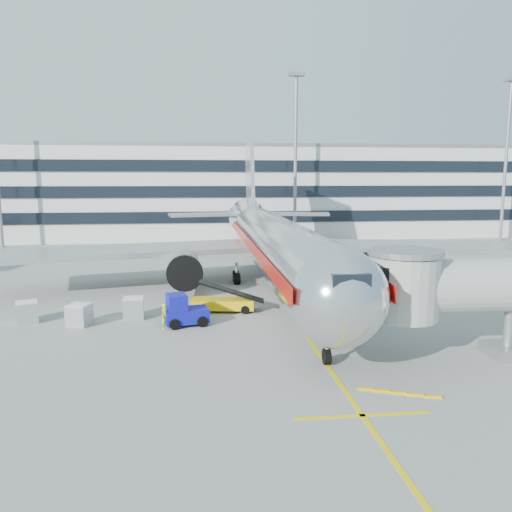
{
  "coord_description": "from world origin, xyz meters",
  "views": [
    {
      "loc": [
        -6.86,
        -33.33,
        10.02
      ],
      "look_at": [
        -2.33,
        5.16,
        4.0
      ],
      "focal_mm": 35.0,
      "sensor_mm": 36.0,
      "label": 1
    }
  ],
  "objects": [
    {
      "name": "cargo_container_front",
      "position": [
        -15.08,
        1.19,
        0.74
      ],
      "size": [
        1.74,
        1.74,
        1.48
      ],
      "color": "#B7BABF",
      "rests_on": "ground"
    },
    {
      "name": "cargo_container_left",
      "position": [
        -11.57,
        2.53,
        0.77
      ],
      "size": [
        1.53,
        1.53,
        1.52
      ],
      "color": "#B7BABF",
      "rests_on": "ground"
    },
    {
      "name": "baggage_tug",
      "position": [
        -7.95,
        0.32,
        0.97
      ],
      "size": [
        3.26,
        2.44,
        2.22
      ],
      "color": "#0D1099",
      "rests_on": "ground"
    },
    {
      "name": "ground",
      "position": [
        0.0,
        0.0,
        0.0
      ],
      "size": [
        180.0,
        180.0,
        0.0
      ],
      "primitive_type": "plane",
      "color": "gray",
      "rests_on": "ground"
    },
    {
      "name": "cargo_container_right",
      "position": [
        -18.9,
        2.34,
        0.75
      ],
      "size": [
        1.78,
        1.78,
        1.49
      ],
      "color": "#B7BABF",
      "rests_on": "ground"
    },
    {
      "name": "ramp_worker",
      "position": [
        -9.15,
        -0.29,
        0.85
      ],
      "size": [
        0.72,
        0.74,
        1.7
      ],
      "primitive_type": "imported",
      "rotation": [
        0.0,
        0.0,
        0.85
      ],
      "color": "#C6FF1A",
      "rests_on": "ground"
    },
    {
      "name": "light_mast_centre",
      "position": [
        8.0,
        42.0,
        14.88
      ],
      "size": [
        2.4,
        1.2,
        25.45
      ],
      "color": "gray",
      "rests_on": "ground"
    },
    {
      "name": "light_mast_east",
      "position": [
        42.0,
        42.0,
        14.88
      ],
      "size": [
        2.4,
        1.2,
        25.45
      ],
      "color": "gray",
      "rests_on": "ground"
    },
    {
      "name": "terminal",
      "position": [
        0.0,
        57.95,
        7.8
      ],
      "size": [
        150.0,
        24.25,
        15.6
      ],
      "color": "silver",
      "rests_on": "ground"
    },
    {
      "name": "lead_in_line",
      "position": [
        0.0,
        10.0,
        0.01
      ],
      "size": [
        0.25,
        70.0,
        0.01
      ],
      "primitive_type": "cube",
      "color": "#DAC20B",
      "rests_on": "ground"
    },
    {
      "name": "main_jet",
      "position": [
        0.0,
        11.72,
        4.23
      ],
      "size": [
        50.95,
        48.7,
        16.06
      ],
      "color": "silver",
      "rests_on": "ground"
    },
    {
      "name": "belt_loader",
      "position": [
        -5.02,
        3.74,
        0.67
      ],
      "size": [
        5.05,
        2.33,
        2.37
      ],
      "color": "#DAB109",
      "rests_on": "ground"
    },
    {
      "name": "stop_bar",
      "position": [
        0.0,
        -14.0,
        0.01
      ],
      "size": [
        6.0,
        0.25,
        0.01
      ],
      "primitive_type": "cube",
      "color": "#DAC20B",
      "rests_on": "ground"
    }
  ]
}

